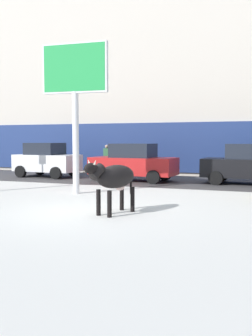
% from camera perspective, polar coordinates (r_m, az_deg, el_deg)
% --- Properties ---
extents(ground_plane, '(120.00, 120.00, 0.00)m').
position_cam_1_polar(ground_plane, '(10.23, -6.95, -7.06)').
color(ground_plane, silver).
extents(road_strip, '(60.00, 5.60, 0.01)m').
position_cam_1_polar(road_strip, '(18.48, 5.57, -1.94)').
color(road_strip, '#423F3F').
rests_on(road_strip, ground).
extents(building_facade, '(44.00, 6.10, 13.00)m').
position_cam_1_polar(building_facade, '(24.42, 9.16, 14.82)').
color(building_facade, beige).
rests_on(building_facade, ground).
extents(cow_black, '(1.02, 1.92, 1.54)m').
position_cam_1_polar(cow_black, '(10.05, -1.83, -1.51)').
color(cow_black, black).
rests_on(cow_black, ground).
extents(billboard, '(2.53, 0.39, 5.56)m').
position_cam_1_polar(billboard, '(14.16, -7.86, 13.63)').
color(billboard, silver).
rests_on(billboard, ground).
extents(car_white_hatchback, '(3.61, 2.11, 1.86)m').
position_cam_1_polar(car_white_hatchback, '(20.69, -12.08, 1.22)').
color(car_white_hatchback, white).
rests_on(car_white_hatchback, ground).
extents(car_red_sedan, '(4.31, 2.20, 1.84)m').
position_cam_1_polar(car_red_sedan, '(18.25, 1.12, 0.85)').
color(car_red_sedan, red).
rests_on(car_red_sedan, ground).
extents(car_black_sedan, '(4.31, 2.20, 1.84)m').
position_cam_1_polar(car_black_sedan, '(17.67, 18.51, 0.51)').
color(car_black_sedan, black).
rests_on(car_black_sedan, ground).
extents(pedestrian_near_billboard, '(0.36, 0.24, 1.73)m').
position_cam_1_polar(pedestrian_near_billboard, '(22.25, -2.98, 1.40)').
color(pedestrian_near_billboard, '#282833').
rests_on(pedestrian_near_billboard, ground).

